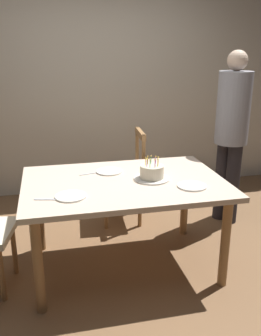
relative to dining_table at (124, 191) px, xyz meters
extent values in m
plane|color=brown|center=(0.00, 0.00, -0.66)|extent=(6.40, 6.40, 0.00)
cube|color=beige|center=(0.00, 1.85, 0.64)|extent=(6.40, 0.10, 2.60)
cube|color=beige|center=(0.00, 0.00, 0.07)|extent=(1.55, 1.04, 0.04)
cylinder|color=#9E7042|center=(-0.67, -0.42, -0.31)|extent=(0.07, 0.07, 0.71)
cylinder|color=#9E7042|center=(0.67, -0.42, -0.31)|extent=(0.07, 0.07, 0.71)
cylinder|color=#9E7042|center=(-0.67, 0.42, -0.31)|extent=(0.07, 0.07, 0.71)
cylinder|color=#9E7042|center=(0.67, 0.42, -0.31)|extent=(0.07, 0.07, 0.71)
cylinder|color=silver|center=(0.22, -0.01, 0.09)|extent=(0.28, 0.28, 0.01)
cylinder|color=beige|center=(0.22, -0.01, 0.15)|extent=(0.19, 0.19, 0.10)
cylinder|color=#F2994C|center=(0.27, -0.01, 0.23)|extent=(0.01, 0.01, 0.05)
sphere|color=#FFC64C|center=(0.27, -0.01, 0.26)|extent=(0.01, 0.01, 0.01)
cylinder|color=#D872CC|center=(0.26, 0.02, 0.23)|extent=(0.01, 0.01, 0.05)
sphere|color=#FFC64C|center=(0.26, 0.02, 0.26)|extent=(0.01, 0.01, 0.01)
cylinder|color=#66CC72|center=(0.22, 0.04, 0.23)|extent=(0.01, 0.01, 0.05)
sphere|color=#FFC64C|center=(0.22, 0.04, 0.26)|extent=(0.01, 0.01, 0.01)
cylinder|color=yellow|center=(0.19, 0.03, 0.23)|extent=(0.01, 0.01, 0.05)
sphere|color=#FFC64C|center=(0.19, 0.03, 0.26)|extent=(0.01, 0.01, 0.01)
cylinder|color=yellow|center=(0.17, 0.00, 0.23)|extent=(0.01, 0.01, 0.05)
sphere|color=#FFC64C|center=(0.17, 0.00, 0.26)|extent=(0.01, 0.01, 0.01)
cylinder|color=#D872CC|center=(0.17, -0.04, 0.23)|extent=(0.01, 0.01, 0.05)
sphere|color=#FFC64C|center=(0.17, -0.04, 0.26)|extent=(0.01, 0.01, 0.01)
cylinder|color=#66CC72|center=(0.19, -0.06, 0.23)|extent=(0.01, 0.01, 0.05)
sphere|color=#FFC64C|center=(0.19, -0.06, 0.26)|extent=(0.01, 0.01, 0.01)
cylinder|color=#D872CC|center=(0.23, -0.06, 0.23)|extent=(0.01, 0.01, 0.05)
sphere|color=#FFC64C|center=(0.23, -0.06, 0.26)|extent=(0.01, 0.01, 0.01)
cylinder|color=yellow|center=(0.25, -0.05, 0.23)|extent=(0.01, 0.01, 0.05)
sphere|color=#FFC64C|center=(0.25, -0.05, 0.26)|extent=(0.01, 0.01, 0.01)
cylinder|color=white|center=(-0.43, -0.23, 0.09)|extent=(0.22, 0.22, 0.01)
cylinder|color=white|center=(-0.08, 0.23, 0.09)|extent=(0.22, 0.22, 0.01)
cylinder|color=white|center=(0.46, -0.23, 0.09)|extent=(0.22, 0.22, 0.01)
cube|color=silver|center=(-0.59, -0.25, 0.09)|extent=(0.18, 0.06, 0.01)
cube|color=silver|center=(-0.24, 0.22, 0.09)|extent=(0.18, 0.06, 0.01)
cube|color=beige|center=(0.14, 0.84, -0.21)|extent=(0.47, 0.47, 0.05)
cylinder|color=#9E7042|center=(-0.02, 1.02, -0.45)|extent=(0.04, 0.04, 0.42)
cylinder|color=#9E7042|center=(-0.04, 0.68, -0.45)|extent=(0.04, 0.04, 0.42)
cylinder|color=#9E7042|center=(0.32, 1.00, -0.45)|extent=(0.04, 0.04, 0.42)
cylinder|color=#9E7042|center=(0.30, 0.66, -0.45)|extent=(0.04, 0.04, 0.42)
cylinder|color=#9E7042|center=(0.35, 1.01, 0.04)|extent=(0.04, 0.04, 0.50)
cylinder|color=#9E7042|center=(0.32, 0.65, 0.04)|extent=(0.04, 0.04, 0.50)
cube|color=#9E7042|center=(0.34, 0.83, 0.26)|extent=(0.07, 0.40, 0.06)
cylinder|color=#9E7042|center=(-0.94, -0.24, -0.45)|extent=(0.04, 0.04, 0.42)
cylinder|color=#9E7042|center=(-0.88, 0.09, -0.45)|extent=(0.04, 0.04, 0.42)
cylinder|color=#262328|center=(1.17, 0.67, -0.25)|extent=(0.14, 0.14, 0.83)
cylinder|color=#262328|center=(1.23, 0.56, -0.25)|extent=(0.14, 0.14, 0.83)
cylinder|color=gray|center=(1.20, 0.61, 0.51)|extent=(0.32, 0.32, 0.69)
sphere|color=beige|center=(1.20, 0.61, 0.95)|extent=(0.19, 0.19, 0.19)
camera|label=1|loc=(-0.54, -2.63, 1.08)|focal=39.55mm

